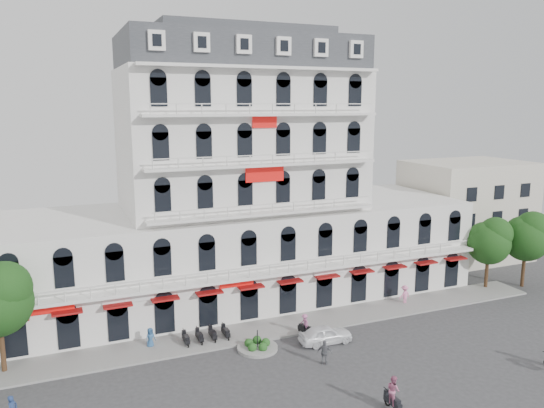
{
  "coord_description": "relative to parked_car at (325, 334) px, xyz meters",
  "views": [
    {
      "loc": [
        -16.72,
        -30.09,
        18.87
      ],
      "look_at": [
        -0.11,
        10.0,
        10.68
      ],
      "focal_mm": 35.0,
      "sensor_mm": 36.0,
      "label": 1
    }
  ],
  "objects": [
    {
      "name": "ground",
      "position": [
        -2.44,
        -4.96,
        -0.74
      ],
      "size": [
        120.0,
        120.0,
        0.0
      ],
      "primitive_type": "plane",
      "color": "#38383A",
      "rests_on": "ground"
    },
    {
      "name": "sidewalk",
      "position": [
        -2.44,
        4.04,
        -0.66
      ],
      "size": [
        53.0,
        4.0,
        0.16
      ],
      "primitive_type": "cube",
      "color": "gray",
      "rests_on": "ground"
    },
    {
      "name": "main_building",
      "position": [
        -2.44,
        13.04,
        9.22
      ],
      "size": [
        45.0,
        15.0,
        25.8
      ],
      "color": "silver",
      "rests_on": "ground"
    },
    {
      "name": "flank_building_east",
      "position": [
        27.56,
        15.04,
        5.26
      ],
      "size": [
        14.0,
        10.0,
        12.0
      ],
      "primitive_type": "cube",
      "color": "beige",
      "rests_on": "ground"
    },
    {
      "name": "traffic_island",
      "position": [
        -5.45,
        1.04,
        -0.48
      ],
      "size": [
        3.2,
        3.2,
        1.6
      ],
      "color": "gray",
      "rests_on": "ground"
    },
    {
      "name": "parked_scooter_row",
      "position": [
        -8.79,
        3.84,
        -0.74
      ],
      "size": [
        4.4,
        1.8,
        1.1
      ],
      "primitive_type": null,
      "color": "black",
      "rests_on": "ground"
    },
    {
      "name": "tree_east_inner",
      "position": [
        21.61,
        5.02,
        4.48
      ],
      "size": [
        4.4,
        4.37,
        7.57
      ],
      "color": "#382314",
      "rests_on": "ground"
    },
    {
      "name": "tree_east_outer",
      "position": [
        25.61,
        4.02,
        4.81
      ],
      "size": [
        4.65,
        4.65,
        8.05
      ],
      "color": "#382314",
      "rests_on": "ground"
    },
    {
      "name": "parked_car",
      "position": [
        0.0,
        0.0,
        0.0
      ],
      "size": [
        4.4,
        1.91,
        1.48
      ],
      "primitive_type": "imported",
      "rotation": [
        0.0,
        0.0,
        1.53
      ],
      "color": "white",
      "rests_on": "ground"
    },
    {
      "name": "rider_southwest",
      "position": [
        -0.6,
        -10.01,
        0.47
      ],
      "size": [
        0.73,
        1.7,
        2.33
      ],
      "rotation": [
        0.0,
        0.0,
        1.59
      ],
      "color": "black",
      "rests_on": "ground"
    },
    {
      "name": "rider_center",
      "position": [
        -0.97,
        1.81,
        0.25
      ],
      "size": [
        0.72,
        1.69,
        1.94
      ],
      "rotation": [
        0.0,
        0.0,
        4.91
      ],
      "color": "black",
      "rests_on": "ground"
    },
    {
      "name": "pedestrian_left",
      "position": [
        -13.1,
        4.54,
        0.08
      ],
      "size": [
        0.94,
        0.78,
        1.64
      ],
      "primitive_type": "imported",
      "rotation": [
        0.0,
        0.0,
        0.38
      ],
      "color": "#2B5483",
      "rests_on": "ground"
    },
    {
      "name": "pedestrian_mid",
      "position": [
        -1.73,
        -3.1,
        0.19
      ],
      "size": [
        1.16,
        0.99,
        1.86
      ],
      "primitive_type": "imported",
      "rotation": [
        0.0,
        0.0,
        2.55
      ],
      "color": "slate",
      "rests_on": "ground"
    },
    {
      "name": "pedestrian_right",
      "position": [
        10.97,
        4.54,
        0.2
      ],
      "size": [
        1.3,
        0.85,
        1.88
      ],
      "primitive_type": "imported",
      "rotation": [
        0.0,
        0.0,
        3.27
      ],
      "color": "pink",
      "rests_on": "ground"
    }
  ]
}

